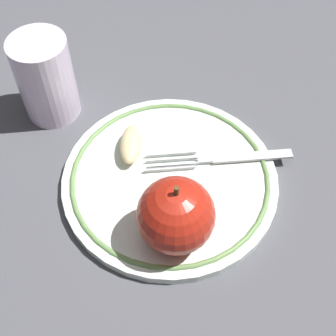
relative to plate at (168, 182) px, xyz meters
The scene contains 6 objects.
ground_plane 0.01m from the plate, 39.25° to the right, with size 2.00×2.00×0.00m, color #515258.
plate is the anchor object (origin of this frame).
apple_red_whole 0.08m from the plate, 128.46° to the left, with size 0.08×0.08×0.09m.
apple_slice_front 0.06m from the plate, 11.97° to the right, with size 0.06×0.03×0.02m, color beige.
fork 0.07m from the plate, 124.85° to the right, with size 0.15×0.12×0.00m.
drinking_glass 0.20m from the plate, ahead, with size 0.07×0.07×0.11m, color white.
Camera 1 is at (-0.17, 0.26, 0.45)m, focal length 50.00 mm.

